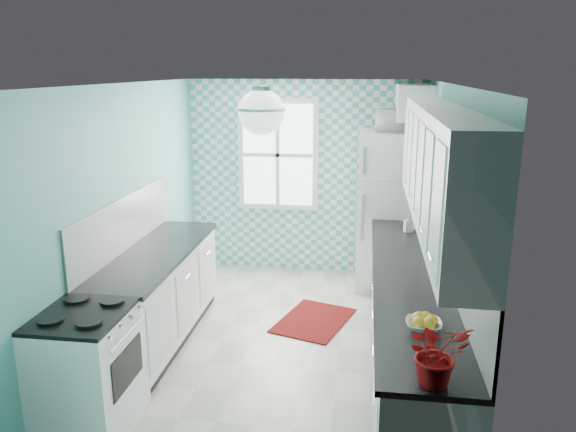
# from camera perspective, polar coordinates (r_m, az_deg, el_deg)

# --- Properties ---
(floor) EXTENTS (3.00, 4.40, 0.02)m
(floor) POSITION_cam_1_polar(r_m,az_deg,el_deg) (5.65, -0.88, -13.09)
(floor) COLOR beige
(floor) RESTS_ON ground
(ceiling) EXTENTS (3.00, 4.40, 0.02)m
(ceiling) POSITION_cam_1_polar(r_m,az_deg,el_deg) (5.00, -0.99, 13.38)
(ceiling) COLOR white
(ceiling) RESTS_ON wall_back
(wall_back) EXTENTS (3.00, 0.02, 2.50)m
(wall_back) POSITION_cam_1_polar(r_m,az_deg,el_deg) (7.32, 1.76, 3.90)
(wall_back) COLOR #58A89F
(wall_back) RESTS_ON floor
(wall_front) EXTENTS (3.00, 0.02, 2.50)m
(wall_front) POSITION_cam_1_polar(r_m,az_deg,el_deg) (3.15, -7.30, -11.37)
(wall_front) COLOR #58A89F
(wall_front) RESTS_ON floor
(wall_left) EXTENTS (0.02, 4.40, 2.50)m
(wall_left) POSITION_cam_1_polar(r_m,az_deg,el_deg) (5.61, -16.35, -0.08)
(wall_left) COLOR #58A89F
(wall_left) RESTS_ON floor
(wall_right) EXTENTS (0.02, 4.40, 2.50)m
(wall_right) POSITION_cam_1_polar(r_m,az_deg,el_deg) (5.18, 15.82, -1.28)
(wall_right) COLOR #58A89F
(wall_right) RESTS_ON floor
(accent_wall) EXTENTS (3.00, 0.01, 2.50)m
(accent_wall) POSITION_cam_1_polar(r_m,az_deg,el_deg) (7.30, 1.74, 3.87)
(accent_wall) COLOR #4BB1AE
(accent_wall) RESTS_ON wall_back
(window) EXTENTS (1.04, 0.05, 1.44)m
(window) POSITION_cam_1_polar(r_m,az_deg,el_deg) (7.26, -1.03, 6.23)
(window) COLOR white
(window) RESTS_ON wall_back
(backsplash_right) EXTENTS (0.02, 3.60, 0.51)m
(backsplash_right) POSITION_cam_1_polar(r_m,az_deg,el_deg) (4.81, 16.12, -3.21)
(backsplash_right) COLOR white
(backsplash_right) RESTS_ON wall_right
(backsplash_left) EXTENTS (0.02, 2.15, 0.51)m
(backsplash_left) POSITION_cam_1_polar(r_m,az_deg,el_deg) (5.55, -16.41, -0.83)
(backsplash_left) COLOR white
(backsplash_left) RESTS_ON wall_left
(upper_cabinets_right) EXTENTS (0.33, 3.20, 0.90)m
(upper_cabinets_right) POSITION_cam_1_polar(r_m,az_deg,el_deg) (4.43, 15.15, 4.75)
(upper_cabinets_right) COLOR white
(upper_cabinets_right) RESTS_ON wall_right
(upper_cabinet_fridge) EXTENTS (0.40, 0.74, 0.40)m
(upper_cabinet_fridge) POSITION_cam_1_polar(r_m,az_deg,el_deg) (6.79, 12.64, 11.22)
(upper_cabinet_fridge) COLOR white
(upper_cabinet_fridge) RESTS_ON wall_right
(ceiling_light) EXTENTS (0.34, 0.34, 0.35)m
(ceiling_light) POSITION_cam_1_polar(r_m,az_deg,el_deg) (4.22, -2.71, 10.56)
(ceiling_light) COLOR silver
(ceiling_light) RESTS_ON ceiling
(base_cabinets_right) EXTENTS (0.60, 3.60, 0.90)m
(base_cabinets_right) POSITION_cam_1_polar(r_m,az_deg,el_deg) (5.05, 12.21, -11.18)
(base_cabinets_right) COLOR white
(base_cabinets_right) RESTS_ON floor
(countertop_right) EXTENTS (0.63, 3.60, 0.04)m
(countertop_right) POSITION_cam_1_polar(r_m,az_deg,el_deg) (4.86, 12.34, -6.19)
(countertop_right) COLOR black
(countertop_right) RESTS_ON base_cabinets_right
(base_cabinets_left) EXTENTS (0.60, 2.15, 0.90)m
(base_cabinets_left) POSITION_cam_1_polar(r_m,az_deg,el_deg) (5.68, -13.19, -8.21)
(base_cabinets_left) COLOR white
(base_cabinets_left) RESTS_ON floor
(countertop_left) EXTENTS (0.63, 2.15, 0.04)m
(countertop_left) POSITION_cam_1_polar(r_m,az_deg,el_deg) (5.51, -13.33, -3.71)
(countertop_left) COLOR black
(countertop_left) RESTS_ON base_cabinets_left
(fridge) EXTENTS (0.83, 0.82, 1.91)m
(fridge) POSITION_cam_1_polar(r_m,az_deg,el_deg) (6.94, 10.50, 0.58)
(fridge) COLOR silver
(fridge) RESTS_ON floor
(stove) EXTENTS (0.62, 0.77, 0.92)m
(stove) POSITION_cam_1_polar(r_m,az_deg,el_deg) (4.54, -19.61, -14.40)
(stove) COLOR white
(stove) RESTS_ON floor
(sink) EXTENTS (0.56, 0.47, 0.53)m
(sink) POSITION_cam_1_polar(r_m,az_deg,el_deg) (5.60, 11.98, -3.26)
(sink) COLOR silver
(sink) RESTS_ON countertop_right
(rug) EXTENTS (0.90, 1.08, 0.01)m
(rug) POSITION_cam_1_polar(r_m,az_deg,el_deg) (6.14, 2.64, -10.54)
(rug) COLOR maroon
(rug) RESTS_ON floor
(dish_towel) EXTENTS (0.07, 0.25, 0.38)m
(dish_towel) POSITION_cam_1_polar(r_m,az_deg,el_deg) (6.07, 8.56, -6.13)
(dish_towel) COLOR #5D9C8B
(dish_towel) RESTS_ON base_cabinets_right
(fruit_bowl) EXTENTS (0.24, 0.24, 0.06)m
(fruit_bowl) POSITION_cam_1_polar(r_m,az_deg,el_deg) (3.93, 13.62, -10.71)
(fruit_bowl) COLOR white
(fruit_bowl) RESTS_ON countertop_right
(potted_plant) EXTENTS (0.42, 0.40, 0.38)m
(potted_plant) POSITION_cam_1_polar(r_m,az_deg,el_deg) (3.25, 14.89, -13.31)
(potted_plant) COLOR #A71329
(potted_plant) RESTS_ON countertop_right
(soap_bottle) EXTENTS (0.10, 0.11, 0.19)m
(soap_bottle) POSITION_cam_1_polar(r_m,az_deg,el_deg) (6.10, 12.15, -0.73)
(soap_bottle) COLOR #98AEC0
(soap_bottle) RESTS_ON countertop_right
(microwave) EXTENTS (0.49, 0.33, 0.27)m
(microwave) POSITION_cam_1_polar(r_m,az_deg,el_deg) (6.76, 10.94, 9.58)
(microwave) COLOR white
(microwave) RESTS_ON fridge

